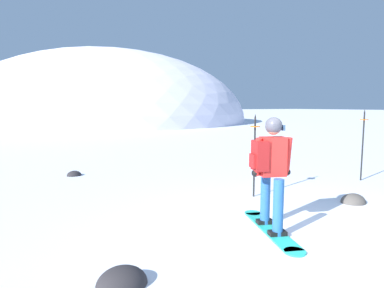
{
  "coord_description": "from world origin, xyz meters",
  "views": [
    {
      "loc": [
        -3.68,
        -2.94,
        1.88
      ],
      "look_at": [
        -0.15,
        3.78,
        1.0
      ],
      "focal_mm": 30.91,
      "sensor_mm": 36.0,
      "label": 1
    }
  ],
  "objects_px": {
    "rock_dark": "(122,285)",
    "rock_mid": "(74,176)",
    "piste_marker_near": "(255,150)",
    "rock_small": "(353,203)",
    "piste_marker_far": "(363,140)",
    "snowboarder_main": "(270,171)"
  },
  "relations": [
    {
      "from": "piste_marker_far",
      "to": "snowboarder_main",
      "type": "bearing_deg",
      "value": -160.23
    },
    {
      "from": "rock_dark",
      "to": "rock_mid",
      "type": "height_order",
      "value": "rock_dark"
    },
    {
      "from": "piste_marker_near",
      "to": "snowboarder_main",
      "type": "bearing_deg",
      "value": -121.39
    },
    {
      "from": "piste_marker_near",
      "to": "rock_dark",
      "type": "height_order",
      "value": "piste_marker_near"
    },
    {
      "from": "piste_marker_far",
      "to": "rock_mid",
      "type": "xyz_separation_m",
      "value": [
        -6.36,
        3.97,
        -1.03
      ]
    },
    {
      "from": "snowboarder_main",
      "to": "piste_marker_far",
      "type": "relative_size",
      "value": 0.98
    },
    {
      "from": "piste_marker_far",
      "to": "piste_marker_near",
      "type": "bearing_deg",
      "value": 178.99
    },
    {
      "from": "rock_dark",
      "to": "snowboarder_main",
      "type": "bearing_deg",
      "value": 11.07
    },
    {
      "from": "piste_marker_far",
      "to": "rock_dark",
      "type": "bearing_deg",
      "value": -163.24
    },
    {
      "from": "rock_dark",
      "to": "rock_mid",
      "type": "relative_size",
      "value": 1.42
    },
    {
      "from": "piste_marker_near",
      "to": "piste_marker_far",
      "type": "height_order",
      "value": "piste_marker_far"
    },
    {
      "from": "snowboarder_main",
      "to": "rock_mid",
      "type": "relative_size",
      "value": 4.58
    },
    {
      "from": "snowboarder_main",
      "to": "rock_small",
      "type": "xyz_separation_m",
      "value": [
        2.43,
        0.36,
        -0.92
      ]
    },
    {
      "from": "snowboarder_main",
      "to": "piste_marker_far",
      "type": "bearing_deg",
      "value": 19.77
    },
    {
      "from": "piste_marker_near",
      "to": "piste_marker_far",
      "type": "xyz_separation_m",
      "value": [
        3.36,
        -0.06,
        0.04
      ]
    },
    {
      "from": "rock_mid",
      "to": "piste_marker_near",
      "type": "bearing_deg",
      "value": -52.47
    },
    {
      "from": "piste_marker_near",
      "to": "rock_dark",
      "type": "relative_size",
      "value": 3.14
    },
    {
      "from": "piste_marker_near",
      "to": "rock_small",
      "type": "height_order",
      "value": "piste_marker_near"
    },
    {
      "from": "snowboarder_main",
      "to": "rock_small",
      "type": "relative_size",
      "value": 3.46
    },
    {
      "from": "rock_mid",
      "to": "piste_marker_far",
      "type": "bearing_deg",
      "value": -31.96
    },
    {
      "from": "snowboarder_main",
      "to": "rock_dark",
      "type": "relative_size",
      "value": 3.22
    },
    {
      "from": "snowboarder_main",
      "to": "rock_small",
      "type": "distance_m",
      "value": 2.63
    }
  ]
}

